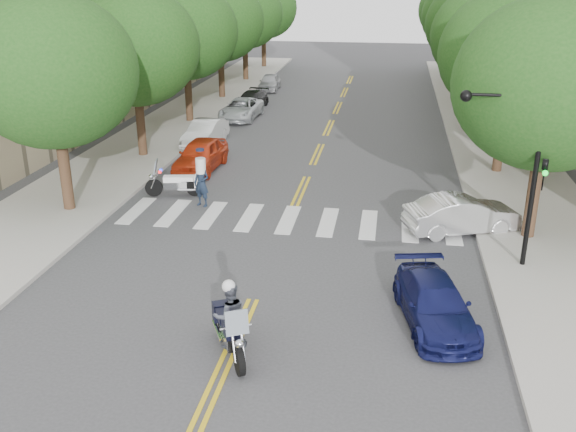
% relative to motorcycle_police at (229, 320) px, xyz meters
% --- Properties ---
extents(ground, '(140.00, 140.00, 0.00)m').
position_rel_motorcycle_police_xyz_m(ground, '(-0.01, 2.76, -0.92)').
color(ground, '#38383A').
rests_on(ground, ground).
extents(sidewalk_left, '(5.00, 60.00, 0.15)m').
position_rel_motorcycle_police_xyz_m(sidewalk_left, '(-9.51, 24.76, -0.84)').
color(sidewalk_left, '#9E9991').
rests_on(sidewalk_left, ground).
extents(sidewalk_right, '(5.00, 60.00, 0.15)m').
position_rel_motorcycle_police_xyz_m(sidewalk_right, '(9.49, 24.76, -0.84)').
color(sidewalk_right, '#9E9991').
rests_on(sidewalk_right, ground).
extents(tree_l_0, '(6.40, 6.40, 8.45)m').
position_rel_motorcycle_police_xyz_m(tree_l_0, '(-8.81, 8.76, 4.64)').
color(tree_l_0, '#382316').
rests_on(tree_l_0, ground).
extents(tree_l_1, '(6.40, 6.40, 8.45)m').
position_rel_motorcycle_police_xyz_m(tree_l_1, '(-8.81, 16.76, 4.64)').
color(tree_l_1, '#382316').
rests_on(tree_l_1, ground).
extents(tree_l_2, '(6.40, 6.40, 8.45)m').
position_rel_motorcycle_police_xyz_m(tree_l_2, '(-8.81, 24.76, 4.64)').
color(tree_l_2, '#382316').
rests_on(tree_l_2, ground).
extents(tree_l_3, '(6.40, 6.40, 8.45)m').
position_rel_motorcycle_police_xyz_m(tree_l_3, '(-8.81, 32.76, 4.64)').
color(tree_l_3, '#382316').
rests_on(tree_l_3, ground).
extents(tree_l_4, '(6.40, 6.40, 8.45)m').
position_rel_motorcycle_police_xyz_m(tree_l_4, '(-8.81, 40.76, 4.64)').
color(tree_l_4, '#382316').
rests_on(tree_l_4, ground).
extents(tree_l_5, '(6.40, 6.40, 8.45)m').
position_rel_motorcycle_police_xyz_m(tree_l_5, '(-8.81, 48.76, 4.64)').
color(tree_l_5, '#382316').
rests_on(tree_l_5, ground).
extents(tree_r_0, '(6.40, 6.40, 8.45)m').
position_rel_motorcycle_police_xyz_m(tree_r_0, '(8.79, 8.76, 4.64)').
color(tree_r_0, '#382316').
rests_on(tree_r_0, ground).
extents(tree_r_1, '(6.40, 6.40, 8.45)m').
position_rel_motorcycle_police_xyz_m(tree_r_1, '(8.79, 16.76, 4.64)').
color(tree_r_1, '#382316').
rests_on(tree_r_1, ground).
extents(tree_r_2, '(6.40, 6.40, 8.45)m').
position_rel_motorcycle_police_xyz_m(tree_r_2, '(8.79, 24.76, 4.64)').
color(tree_r_2, '#382316').
rests_on(tree_r_2, ground).
extents(tree_r_3, '(6.40, 6.40, 8.45)m').
position_rel_motorcycle_police_xyz_m(tree_r_3, '(8.79, 32.76, 4.64)').
color(tree_r_3, '#382316').
rests_on(tree_r_3, ground).
extents(tree_r_4, '(6.40, 6.40, 8.45)m').
position_rel_motorcycle_police_xyz_m(tree_r_4, '(8.79, 40.76, 4.64)').
color(tree_r_4, '#382316').
rests_on(tree_r_4, ground).
extents(tree_r_5, '(6.40, 6.40, 8.45)m').
position_rel_motorcycle_police_xyz_m(tree_r_5, '(8.79, 48.76, 4.64)').
color(tree_r_5, '#382316').
rests_on(tree_r_5, ground).
extents(traffic_signal_pole, '(2.82, 0.42, 6.00)m').
position_rel_motorcycle_police_xyz_m(traffic_signal_pole, '(7.71, 6.26, 2.80)').
color(traffic_signal_pole, black).
rests_on(traffic_signal_pole, ground).
extents(motorcycle_police, '(1.40, 2.37, 2.07)m').
position_rel_motorcycle_police_xyz_m(motorcycle_police, '(0.00, 0.00, 0.00)').
color(motorcycle_police, black).
rests_on(motorcycle_police, ground).
extents(motorcycle_parked, '(2.47, 0.90, 1.61)m').
position_rel_motorcycle_police_xyz_m(motorcycle_parked, '(-5.04, 11.30, -0.36)').
color(motorcycle_parked, black).
rests_on(motorcycle_parked, ground).
extents(officer_standing, '(0.83, 0.70, 1.94)m').
position_rel_motorcycle_police_xyz_m(officer_standing, '(-3.74, 10.26, 0.06)').
color(officer_standing, '#162133').
rests_on(officer_standing, ground).
extents(convertible, '(4.46, 2.89, 1.39)m').
position_rel_motorcycle_police_xyz_m(convertible, '(6.49, 9.09, -0.22)').
color(convertible, silver).
rests_on(convertible, ground).
extents(sedan_blue, '(2.54, 4.45, 1.22)m').
position_rel_motorcycle_police_xyz_m(sedan_blue, '(5.17, 2.26, -0.31)').
color(sedan_blue, '#111446').
rests_on(sedan_blue, ground).
extents(parked_car_a, '(1.96, 4.47, 1.50)m').
position_rel_motorcycle_police_xyz_m(parked_car_a, '(-5.21, 15.08, -0.17)').
color(parked_car_a, red).
rests_on(parked_car_a, ground).
extents(parked_car_b, '(1.73, 4.21, 1.36)m').
position_rel_motorcycle_police_xyz_m(parked_car_b, '(-6.31, 19.64, -0.24)').
color(parked_car_b, silver).
rests_on(parked_car_b, ground).
extents(parked_car_c, '(2.29, 4.68, 1.28)m').
position_rel_motorcycle_police_xyz_m(parked_car_c, '(-5.83, 26.26, -0.28)').
color(parked_car_c, silver).
rests_on(parked_car_c, ground).
extents(parked_car_d, '(2.04, 4.20, 1.18)m').
position_rel_motorcycle_police_xyz_m(parked_car_d, '(-5.89, 29.49, -0.33)').
color(parked_car_d, black).
rests_on(parked_car_d, ground).
extents(parked_car_e, '(1.66, 3.77, 1.26)m').
position_rel_motorcycle_police_xyz_m(parked_car_e, '(-5.96, 36.76, -0.29)').
color(parked_car_e, '#A3A3A8').
rests_on(parked_car_e, ground).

